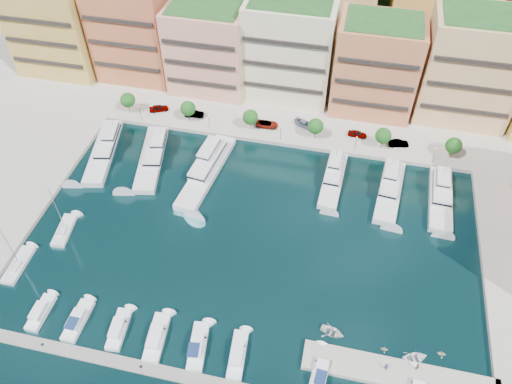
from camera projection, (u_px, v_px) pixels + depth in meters
ground at (252, 241)px, 101.42m from camera, size 400.00×400.00×0.00m
north_quay at (300, 74)px, 143.06m from camera, size 220.00×64.00×2.00m
south_pontoon at (193, 379)px, 81.72m from camera, size 72.00×2.20×0.35m
finger_pier at (399, 376)px, 82.13m from camera, size 32.00×5.00×2.00m
apartment_0 at (56, 26)px, 135.27m from camera, size 22.00×16.50×24.80m
apartment_1 at (134, 28)px, 132.57m from camera, size 20.00×16.50×26.80m
apartment_2 at (208, 48)px, 129.52m from camera, size 20.00×15.50×22.80m
apartment_3 at (290, 48)px, 126.62m from camera, size 22.00×16.50×25.80m
apartment_4 at (376, 66)px, 122.69m from camera, size 20.00×15.50×23.80m
apartment_5 at (470, 67)px, 119.64m from camera, size 22.00×16.50×26.80m
backblock_2 at (328, 3)px, 138.76m from camera, size 26.00×18.00×30.00m
backblock_3 at (439, 14)px, 134.25m from camera, size 26.00×18.00×30.00m
tree_0 at (128, 100)px, 126.49m from camera, size 3.80×3.80×5.65m
tree_1 at (188, 108)px, 124.09m from camera, size 3.80×3.80×5.65m
tree_2 at (250, 117)px, 121.68m from camera, size 3.80×3.80×5.65m
tree_3 at (315, 126)px, 119.27m from camera, size 3.80×3.80×5.65m
tree_4 at (383, 136)px, 116.87m from camera, size 3.80×3.80×5.65m
tree_5 at (454, 146)px, 114.46m from camera, size 3.80×3.80×5.65m
lamppost_0 at (140, 111)px, 125.01m from camera, size 0.30×0.30×4.20m
lamppost_1 at (209, 120)px, 122.31m from camera, size 0.30×0.30×4.20m
lamppost_2 at (281, 131)px, 119.60m from camera, size 0.30×0.30×4.20m
lamppost_3 at (356, 141)px, 116.89m from camera, size 0.30×0.30×4.20m
lamppost_4 at (435, 153)px, 114.18m from camera, size 0.30×0.30×4.20m
yacht_0 at (105, 148)px, 119.22m from camera, size 9.17×22.87×7.30m
yacht_1 at (152, 155)px, 117.56m from camera, size 9.27×22.57×7.30m
yacht_2 at (208, 168)px, 114.55m from camera, size 7.84×25.28×7.30m
yacht_4 at (333, 177)px, 112.51m from camera, size 5.02×17.84×7.30m
yacht_5 at (390, 188)px, 110.08m from camera, size 6.47×19.58×7.30m
yacht_6 at (441, 195)px, 108.57m from camera, size 5.36×18.95×7.30m
cruiser_0 at (41, 313)px, 89.52m from camera, size 2.49×7.33×2.55m
cruiser_1 at (78, 321)px, 88.40m from camera, size 2.68×8.22×2.66m
cruiser_2 at (119, 329)px, 87.26m from camera, size 3.32×8.11×2.55m
cruiser_3 at (157, 338)px, 86.19m from camera, size 3.74×9.37×2.55m
cruiser_4 at (198, 347)px, 85.04m from camera, size 3.88×9.07×2.66m
cruiser_5 at (238, 355)px, 84.02m from camera, size 3.27×8.89×2.55m
cruiser_7 at (320, 373)px, 81.89m from camera, size 3.32×8.96×2.66m
sailboat_0 at (18, 266)px, 96.85m from camera, size 3.07×8.85×13.20m
sailboat_1 at (64, 231)px, 102.84m from camera, size 3.87×8.67×13.20m
tender_2 at (415, 358)px, 83.74m from camera, size 5.13×4.53×0.88m
tender_0 at (332, 332)px, 87.02m from camera, size 4.84×3.93×0.88m
tender_3 at (442, 354)px, 84.30m from camera, size 1.61×1.40×0.83m
tender_1 at (384, 349)px, 84.93m from camera, size 1.39×1.21×0.72m
car_0 at (159, 108)px, 128.96m from camera, size 5.27×3.85×1.67m
car_1 at (194, 114)px, 127.39m from camera, size 5.02×2.45×1.58m
car_2 at (267, 124)px, 124.54m from camera, size 5.68×2.78×1.55m
car_3 at (305, 124)px, 124.56m from camera, size 5.76×4.08×1.55m
car_4 at (357, 134)px, 121.95m from camera, size 4.68×2.17×1.55m
car_5 at (399, 143)px, 119.50m from camera, size 4.98×2.66×1.56m
person_0 at (386, 367)px, 81.26m from camera, size 0.73×0.73×1.71m
person_1 at (417, 366)px, 81.31m from camera, size 1.02×0.94×1.68m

